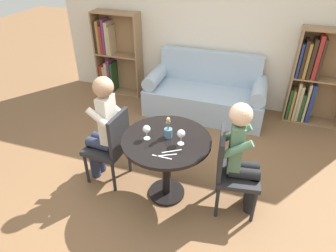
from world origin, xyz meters
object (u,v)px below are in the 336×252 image
at_px(chair_left, 111,144).
at_px(wine_glass_right, 181,134).
at_px(bookshelf_right, 312,80).
at_px(person_left, 103,127).
at_px(couch, 205,95).
at_px(bookshelf_left, 113,55).
at_px(person_right, 243,156).
at_px(flower_vase, 168,130).
at_px(chair_right, 231,169).
at_px(wine_glass_left, 147,130).

xyz_separation_m(chair_left, wine_glass_right, (0.82, -0.08, 0.37)).
relative_size(bookshelf_right, person_left, 1.08).
bearing_deg(wine_glass_right, couch, 94.64).
distance_m(bookshelf_left, wine_glass_right, 2.90).
relative_size(person_right, wine_glass_right, 7.77).
distance_m(person_right, flower_vase, 0.76).
xyz_separation_m(bookshelf_right, flower_vase, (-1.49, -2.14, 0.17)).
distance_m(bookshelf_left, chair_right, 3.19).
xyz_separation_m(bookshelf_right, chair_right, (-0.83, -2.13, -0.17)).
bearing_deg(chair_left, bookshelf_right, 138.89).
bearing_deg(chair_right, bookshelf_right, -29.65).
distance_m(couch, wine_glass_left, 2.05).
height_order(chair_left, wine_glass_right, wine_glass_right).
bearing_deg(chair_right, bookshelf_left, 39.80).
bearing_deg(chair_left, chair_right, 94.43).
height_order(person_left, person_right, person_left).
bearing_deg(person_left, bookshelf_right, 137.64).
bearing_deg(person_left, wine_glass_left, 82.99).
relative_size(couch, flower_vase, 7.58).
relative_size(bookshelf_left, flower_vase, 5.84).
relative_size(bookshelf_left, bookshelf_right, 1.00).
height_order(couch, person_right, person_right).
xyz_separation_m(wine_glass_left, flower_vase, (0.19, 0.09, -0.02)).
bearing_deg(couch, wine_glass_left, -95.33).
distance_m(bookshelf_left, flower_vase, 2.75).
distance_m(bookshelf_left, person_left, 2.33).
distance_m(person_left, flower_vase, 0.76).
bearing_deg(bookshelf_left, couch, -8.81).
bearing_deg(bookshelf_right, couch, -170.09).
xyz_separation_m(couch, flower_vase, (0.01, -1.88, 0.53)).
height_order(chair_left, person_left, person_left).
relative_size(couch, chair_left, 2.03).
relative_size(chair_right, person_left, 0.70).
height_order(chair_right, wine_glass_right, wine_glass_right).
xyz_separation_m(bookshelf_left, person_right, (2.45, -2.11, -0.01)).
relative_size(couch, wine_glass_right, 11.55).
bearing_deg(chair_left, flower_vase, 93.49).
height_order(couch, wine_glass_left, couch).
bearing_deg(wine_glass_left, bookshelf_right, 53.08).
bearing_deg(flower_vase, wine_glass_right, -24.74).
height_order(bookshelf_right, flower_vase, bookshelf_right).
xyz_separation_m(wine_glass_left, wine_glass_right, (0.34, 0.02, 0.01)).
relative_size(person_right, wine_glass_left, 8.15).
relative_size(bookshelf_right, person_right, 1.14).
xyz_separation_m(bookshelf_left, chair_left, (1.05, -2.14, -0.18)).
bearing_deg(couch, bookshelf_left, 171.19).
distance_m(chair_right, person_right, 0.19).
relative_size(chair_right, wine_glass_right, 5.70).
bearing_deg(person_right, wine_glass_left, 89.57).
xyz_separation_m(chair_left, person_right, (1.40, 0.03, 0.17)).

